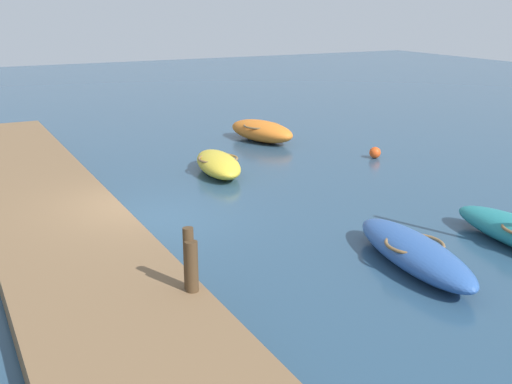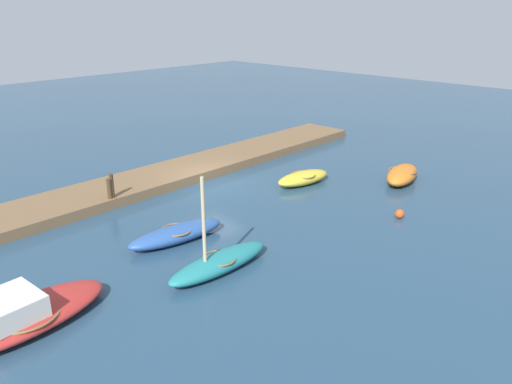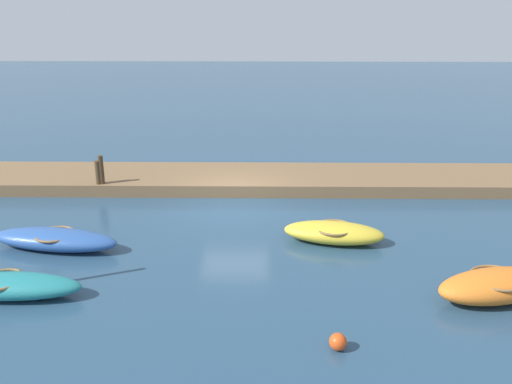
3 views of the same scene
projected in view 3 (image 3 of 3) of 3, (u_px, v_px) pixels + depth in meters
ground_plane at (235, 203)px, 21.12m from camera, size 84.00×84.00×0.00m
dock_platform at (237, 179)px, 23.01m from camera, size 25.40×3.11×0.47m
rowboat_blue at (55, 239)px, 17.34m from camera, size 4.03×1.71×0.63m
rowboat_yellow at (334, 232)px, 17.80m from camera, size 3.23×1.70×0.64m
rowboat_teal at (1, 285)px, 14.67m from camera, size 4.13×1.21×3.50m
dinghy_orange at (497, 285)px, 14.50m from camera, size 3.39×2.05×0.79m
mooring_post_west at (101, 170)px, 21.58m from camera, size 0.18×0.18×1.09m
mooring_post_mid_west at (98, 172)px, 21.61m from camera, size 0.22×0.22×0.89m
marker_buoy at (338, 342)px, 12.56m from camera, size 0.39×0.39×0.39m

